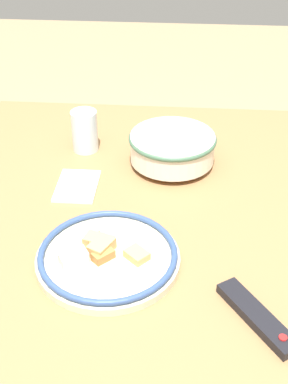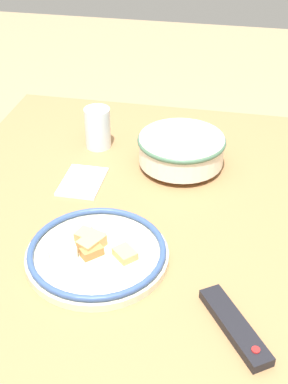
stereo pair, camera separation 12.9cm
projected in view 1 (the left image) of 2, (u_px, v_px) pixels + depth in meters
dining_table at (127, 248)px, 1.32m from camera, size 1.26×1.00×0.76m
noodle_bowl at (172, 147)px, 1.46m from camera, size 0.24×0.24×0.09m
food_plate at (107, 256)px, 1.14m from camera, size 0.31×0.31×0.05m
tv_remote at (257, 317)px, 1.01m from camera, size 0.19×0.15×0.02m
drinking_glass at (85, 131)px, 1.52m from camera, size 0.07×0.07×0.12m
folded_napkin at (77, 186)px, 1.39m from camera, size 0.15×0.10×0.01m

